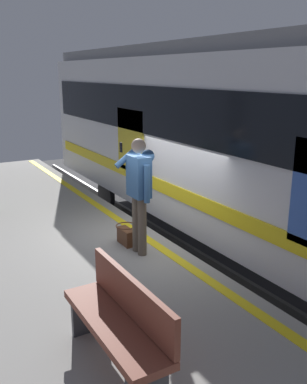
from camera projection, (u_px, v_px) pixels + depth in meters
name	position (u px, v px, depth m)	size (l,w,h in m)	color
ground_plane	(162.00, 283.00, 7.65)	(23.72, 23.72, 0.00)	#3D3D3F
platform	(22.00, 295.00, 6.32)	(15.72, 4.94, 0.91)	gray
safety_line	(148.00, 239.00, 7.25)	(15.41, 0.16, 0.01)	yellow
track_rail_near	(214.00, 264.00, 8.20)	(20.44, 0.08, 0.16)	slate
track_rail_far	(268.00, 249.00, 8.90)	(20.44, 0.08, 0.16)	slate
train_carriage	(273.00, 138.00, 7.37)	(13.90, 3.12, 4.05)	silver
passenger	(139.00, 187.00, 6.43)	(0.57, 0.55, 1.83)	brown
handbag	(126.00, 235.00, 7.01)	(0.38, 0.35, 0.34)	#59331E
bench	(120.00, 319.00, 4.04)	(1.62, 0.44, 0.90)	brown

